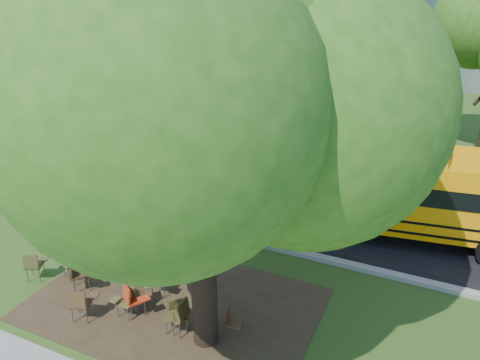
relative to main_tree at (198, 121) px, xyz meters
The scene contains 27 objects.
ground 5.80m from the main_tree, 151.71° to the left, with size 160.00×160.00×0.00m, color #294816.
dirt_patch 5.36m from the main_tree, 150.45° to the left, with size 7.00×4.50×0.03m, color #382819.
asphalt_road 10.00m from the main_tree, 105.83° to the left, with size 80.00×8.00×0.04m, color black.
kerb_near 7.03m from the main_tree, 118.80° to the left, with size 80.00×0.25×0.14m, color gray.
kerb_far 13.57m from the main_tree, 100.73° to the left, with size 80.00×0.25×0.14m, color gray.
bg_tree_0 20.23m from the main_tree, 135.16° to the left, with size 5.20×5.20×7.18m.
bg_tree_1 27.63m from the main_tree, 143.95° to the left, with size 6.00×6.00×8.40m.
bg_tree_2 18.78m from the main_tree, 113.04° to the left, with size 4.80×4.80×6.62m.
main_tree is the anchor object (origin of this frame).
school_bus 8.18m from the main_tree, 65.89° to the left, with size 11.48×4.05×2.75m.
chair_0 7.01m from the main_tree, behind, with size 0.58×0.68×0.85m.
chair_1 6.00m from the main_tree, behind, with size 0.80×0.64×0.94m.
chair_2 5.51m from the main_tree, 167.75° to the right, with size 0.62×0.69×0.90m.
chair_3 5.13m from the main_tree, behind, with size 0.51×0.46×0.79m.
chair_4 5.01m from the main_tree, behind, with size 0.75×0.59×0.88m.
chair_5 4.73m from the main_tree, behind, with size 0.53×0.67×0.79m.
chair_6 4.63m from the main_tree, behind, with size 0.54×0.60×0.93m.
chair_7 4.70m from the main_tree, 36.84° to the left, with size 0.51×0.53×0.79m.
chair_8 6.35m from the main_tree, behind, with size 0.60×0.76×0.93m.
chair_9 5.54m from the main_tree, 160.68° to the left, with size 0.67×0.53×0.79m.
chair_10 5.09m from the main_tree, 152.70° to the left, with size 0.58×0.59×0.88m.
chair_11 5.10m from the main_tree, behind, with size 0.53×0.67×0.78m.
black_car 12.03m from the main_tree, 140.04° to the left, with size 1.82×4.53×1.55m, color black.
bg_car_silver 20.07m from the main_tree, 143.20° to the left, with size 1.36×3.89×1.28m, color #A1A1A6.
bg_car_red 16.78m from the main_tree, 131.83° to the left, with size 2.40×5.20×1.45m, color #601015.
pedestrian_a 21.94m from the main_tree, 142.02° to the left, with size 0.60×0.39×1.64m, color navy.
pedestrian_b 25.86m from the main_tree, 147.85° to the left, with size 0.88×0.68×1.81m, color brown.
Camera 1 is at (6.50, -8.43, 7.59)m, focal length 35.00 mm.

